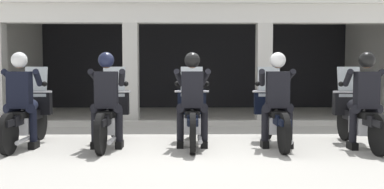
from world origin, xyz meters
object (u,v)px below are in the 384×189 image
object	(u,v)px
police_officer_left	(107,92)
motorcycle_center	(192,116)
police_officer_far_right	(366,92)
motorcycle_far_left	(28,116)
motorcycle_far_right	(358,117)
police_officer_center	(192,91)
police_officer_far_left	(20,92)
motorcycle_right	(274,116)
police_officer_right	(277,91)
motorcycle_left	(110,116)

from	to	relation	value
police_officer_left	motorcycle_center	distance (m)	1.51
police_officer_far_right	police_officer_left	bearing A→B (deg)	173.91
motorcycle_far_left	motorcycle_center	bearing A→B (deg)	4.12
police_officer_left	motorcycle_far_right	bearing A→B (deg)	1.22
police_officer_center	motorcycle_far_right	size ratio (longest dim) A/B	0.78
motorcycle_center	motorcycle_far_left	bearing A→B (deg)	178.22
police_officer_far_left	motorcycle_right	bearing A→B (deg)	7.12
police_officer_center	police_officer_left	bearing A→B (deg)	179.04
motorcycle_center	police_officer_far_right	distance (m)	2.88
motorcycle_far_left	motorcycle_right	bearing A→B (deg)	3.28
motorcycle_far_left	police_officer_left	world-z (taller)	police_officer_left
motorcycle_far_right	police_officer_right	bearing A→B (deg)	-179.07
motorcycle_left	police_officer_left	bearing A→B (deg)	-91.03
police_officer_center	motorcycle_far_right	world-z (taller)	police_officer_center
police_officer_left	police_officer_center	bearing A→B (deg)	1.30
police_officer_right	police_officer_far_right	world-z (taller)	same
police_officer_left	police_officer_right	world-z (taller)	same
motorcycle_far_left	motorcycle_far_right	world-z (taller)	same
motorcycle_right	motorcycle_far_right	bearing A→B (deg)	-5.24
police_officer_far_left	police_officer_right	size ratio (longest dim) A/B	1.00
police_officer_far_right	motorcycle_left	bearing A→B (deg)	170.08
motorcycle_center	police_officer_right	world-z (taller)	police_officer_right
motorcycle_left	motorcycle_center	bearing A→B (deg)	1.30
police_officer_left	motorcycle_right	size ratio (longest dim) A/B	0.78
police_officer_far_left	motorcycle_far_right	xyz separation A→B (m)	(5.63, 0.16, -0.44)
motorcycle_left	police_officer_far_right	world-z (taller)	police_officer_far_right
police_officer_far_left	police_officer_left	xyz separation A→B (m)	(1.41, 0.01, 0.00)
police_officer_far_left	motorcycle_left	bearing A→B (deg)	14.67
police_officer_left	police_officer_far_right	world-z (taller)	same
police_officer_far_right	police_officer_far_left	bearing A→B (deg)	174.48
police_officer_center	motorcycle_right	bearing A→B (deg)	7.13
motorcycle_left	police_officer_left	world-z (taller)	police_officer_left
motorcycle_right	police_officer_far_right	distance (m)	1.54
motorcycle_center	police_officer_left	bearing A→B (deg)	-169.67
motorcycle_center	motorcycle_right	xyz separation A→B (m)	(1.41, -0.03, 0.00)
motorcycle_center	police_officer_center	size ratio (longest dim) A/B	1.29
police_officer_far_left	police_officer_far_right	world-z (taller)	same
motorcycle_left	motorcycle_far_right	bearing A→B (deg)	-2.62
motorcycle_far_left	motorcycle_far_right	distance (m)	5.63
motorcycle_far_right	police_officer_far_left	bearing A→B (deg)	177.37
police_officer_far_left	motorcycle_center	bearing A→B (deg)	9.86
police_officer_far_left	motorcycle_far_right	size ratio (longest dim) A/B	0.78
police_officer_left	police_officer_far_right	distance (m)	4.22
police_officer_far_left	motorcycle_left	world-z (taller)	police_officer_far_left
motorcycle_left	police_officer_far_right	xyz separation A→B (m)	(4.22, -0.42, 0.44)
motorcycle_right	police_officer_far_right	bearing A→B (deg)	-16.28
police_officer_far_left	motorcycle_right	distance (m)	4.26
motorcycle_center	police_officer_far_right	bearing A→B (deg)	-12.55
police_officer_far_left	motorcycle_left	distance (m)	1.50
police_officer_far_right	motorcycle_right	bearing A→B (deg)	158.38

